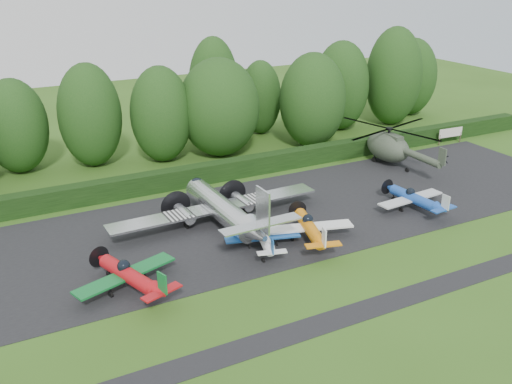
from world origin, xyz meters
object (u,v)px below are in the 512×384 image
light_plane_red (130,275)px  sign_board (451,133)px  light_plane_white (264,238)px  helicopter (388,144)px  light_plane_orange (310,228)px  light_plane_blue (415,199)px  transport_plane (222,209)px

light_plane_red → sign_board: size_ratio=2.27×
light_plane_white → sign_board: bearing=7.0°
light_plane_red → helicopter: helicopter is taller
light_plane_orange → light_plane_blue: bearing=-11.4°
sign_board → light_plane_orange: bearing=-156.9°
light_plane_red → light_plane_blue: size_ratio=1.09×
light_plane_blue → sign_board: size_ratio=2.08×
transport_plane → sign_board: (35.93, 9.16, -0.38)m
transport_plane → light_plane_blue: (17.54, -4.81, -0.61)m
light_plane_white → helicopter: 25.60m
helicopter → light_plane_red: bearing=-158.4°
light_plane_orange → sign_board: size_ratio=2.20×
light_plane_orange → sign_board: (30.56, 14.90, 0.16)m
sign_board → light_plane_blue: bearing=-145.7°
light_plane_blue → sign_board: (18.39, 13.98, 0.23)m
light_plane_red → transport_plane: bearing=51.8°
light_plane_white → transport_plane: bearing=88.8°
light_plane_blue → helicopter: helicopter is taller
transport_plane → light_plane_white: (1.33, -5.18, -0.77)m
light_plane_white → light_plane_orange: size_ratio=0.81×
light_plane_orange → helicopter: (18.53, 12.57, 1.06)m
transport_plane → light_plane_blue: transport_plane is taller
light_plane_red → light_plane_orange: (15.43, 0.77, -0.03)m
light_plane_red → light_plane_white: 11.48m
transport_plane → light_plane_white: bearing=-73.9°
light_plane_red → light_plane_white: bearing=25.6°
light_plane_blue → helicopter: size_ratio=0.49×
light_plane_white → light_plane_blue: (16.21, 0.37, 0.16)m
light_plane_red → sign_board: 48.60m
transport_plane → light_plane_red: transport_plane is taller
transport_plane → light_plane_red: bearing=-145.4°
sign_board → light_plane_white: bearing=-160.4°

